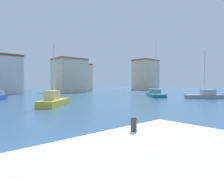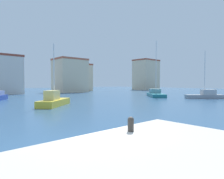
# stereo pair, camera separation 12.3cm
# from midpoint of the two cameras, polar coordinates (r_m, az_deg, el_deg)

# --- Properties ---
(water) EXTENTS (160.00, 160.00, 0.00)m
(water) POSITION_cam_midpoint_polar(r_m,az_deg,el_deg) (32.10, -5.12, -2.90)
(water) COLOR #2D5175
(water) RESTS_ON ground
(mooring_bollard) EXTENTS (0.22, 0.22, 0.49)m
(mooring_bollard) POSITION_cam_midpoint_polar(r_m,az_deg,el_deg) (6.54, 5.90, -9.99)
(mooring_bollard) COLOR #38332D
(mooring_bollard) RESTS_ON pier_quay
(sailboat_grey_distant_north) EXTENTS (5.85, 5.35, 8.27)m
(sailboat_grey_distant_north) POSITION_cam_midpoint_polar(r_m,az_deg,el_deg) (37.07, 25.86, -1.50)
(sailboat_grey_distant_north) COLOR gray
(sailboat_grey_distant_north) RESTS_ON water
(sailboat_teal_center_channel) EXTENTS (6.97, 7.19, 11.02)m
(sailboat_teal_center_channel) POSITION_cam_midpoint_polar(r_m,az_deg,el_deg) (39.23, 12.68, -1.24)
(sailboat_teal_center_channel) COLOR #1E707A
(sailboat_teal_center_channel) RESTS_ON water
(sailboat_yellow_mid_harbor) EXTENTS (5.53, 5.28, 7.33)m
(sailboat_yellow_mid_harbor) POSITION_cam_midpoint_polar(r_m,az_deg,el_deg) (23.70, -17.00, -3.20)
(sailboat_yellow_mid_harbor) COLOR gold
(sailboat_yellow_mid_harbor) RESTS_ON water
(waterfront_apartments) EXTENTS (8.56, 7.61, 9.83)m
(waterfront_apartments) POSITION_cam_midpoint_polar(r_m,az_deg,el_deg) (58.03, -12.57, 4.10)
(waterfront_apartments) COLOR beige
(waterfront_apartments) RESTS_ON ground
(warehouse_block) EXTENTS (8.59, 5.58, 9.21)m
(warehouse_block) POSITION_cam_midpoint_polar(r_m,az_deg,el_deg) (65.73, -10.21, 3.59)
(warehouse_block) COLOR beige
(warehouse_block) RESTS_ON ground
(harbor_office) EXTENTS (9.43, 7.13, 12.08)m
(harbor_office) POSITION_cam_midpoint_polar(r_m,az_deg,el_deg) (79.38, 9.89, 4.34)
(harbor_office) COLOR beige
(harbor_office) RESTS_ON ground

